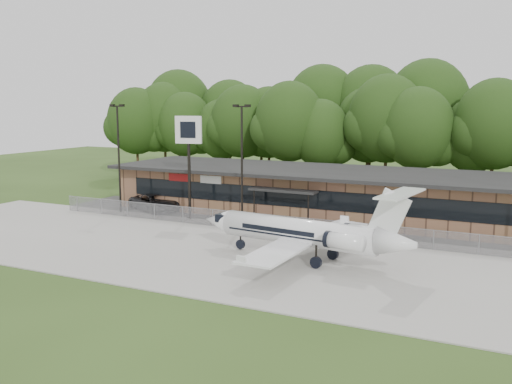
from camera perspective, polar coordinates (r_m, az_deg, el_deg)
The scene contains 11 objects.
ground at distance 32.46m, azimuth -7.07°, elevation -9.76°, with size 160.00×160.00×0.00m, color #2B4318.
apron at distance 39.08m, azimuth -0.63°, elevation -6.39°, with size 64.00×18.00×0.08m, color #9E9B93.
parking_lot at distance 49.34m, azimuth 5.39°, elevation -3.21°, with size 50.00×9.00×0.06m, color #383835.
terminal at distance 53.07m, azimuth 7.11°, elevation -0.03°, with size 41.00×11.65×4.30m.
fence at distance 45.09m, azimuth 3.37°, elevation -3.37°, with size 46.00×0.04×1.52m.
treeline at distance 69.83m, azimuth 12.06°, elevation 6.37°, with size 72.00×12.00×15.00m, color #163410, non-canonical shape.
light_pole_left at distance 54.95m, azimuth -13.58°, elevation 4.09°, with size 1.55×0.30×10.23m.
light_pole_mid at distance 47.75m, azimuth -1.43°, elevation 3.64°, with size 1.55×0.30×10.23m.
business_jet at distance 37.47m, azimuth 4.98°, elevation -4.18°, with size 15.74×14.08×5.29m.
suv at distance 55.71m, azimuth -10.07°, elevation -1.07°, with size 2.77×6.01×1.67m, color #2A2A2C.
pole_sign at distance 50.63m, azimuth -6.76°, elevation 5.11°, with size 2.42×0.74×9.23m.
Camera 1 is at (16.94, -25.68, 10.35)m, focal length 40.00 mm.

